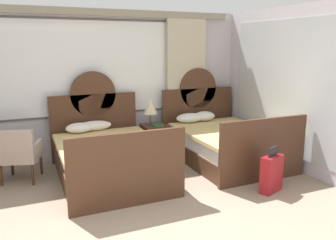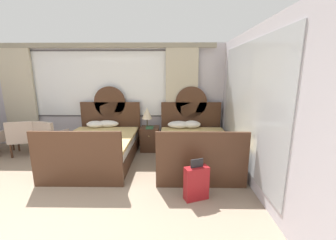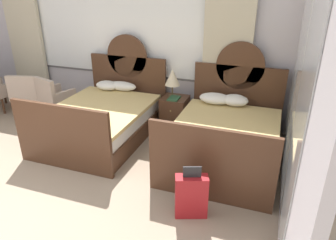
{
  "view_description": "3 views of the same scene",
  "coord_description": "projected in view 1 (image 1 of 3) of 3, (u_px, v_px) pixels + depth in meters",
  "views": [
    {
      "loc": [
        -0.91,
        -2.62,
        2.05
      ],
      "look_at": [
        1.16,
        2.18,
        0.91
      ],
      "focal_mm": 36.55,
      "sensor_mm": 36.0,
      "label": 1
    },
    {
      "loc": [
        1.86,
        -2.0,
        1.93
      ],
      "look_at": [
        1.8,
        2.18,
        1.01
      ],
      "focal_mm": 22.66,
      "sensor_mm": 36.0,
      "label": 2
    },
    {
      "loc": [
        3.0,
        -1.85,
        2.55
      ],
      "look_at": [
        1.78,
        1.57,
        0.92
      ],
      "focal_mm": 33.62,
      "sensor_mm": 36.0,
      "label": 3
    }
  ],
  "objects": [
    {
      "name": "book_on_nightstand",
      "position": [
        157.0,
        125.0,
        6.31
      ],
      "size": [
        0.18,
        0.26,
        0.03
      ],
      "color": "#285133",
      "rests_on": "nightstand_between_beds"
    },
    {
      "name": "wall_right_mirror",
      "position": [
        304.0,
        90.0,
        5.51
      ],
      "size": [
        0.08,
        4.24,
        2.7
      ],
      "color": "silver",
      "rests_on": "ground_plane"
    },
    {
      "name": "suitcase_on_floor",
      "position": [
        271.0,
        174.0,
        4.86
      ],
      "size": [
        0.4,
        0.28,
        0.67
      ],
      "color": "maroon",
      "rests_on": "ground_plane"
    },
    {
      "name": "wall_back_window",
      "position": [
        76.0,
        81.0,
        6.1
      ],
      "size": [
        6.49,
        0.22,
        2.7
      ],
      "color": "silver",
      "rests_on": "ground_plane"
    },
    {
      "name": "table_lamp_on_nightstand",
      "position": [
        150.0,
        106.0,
        6.33
      ],
      "size": [
        0.27,
        0.27,
        0.5
      ],
      "color": "brown",
      "rests_on": "nightstand_between_beds"
    },
    {
      "name": "bed_near_window",
      "position": [
        108.0,
        157.0,
        5.38
      ],
      "size": [
        1.56,
        2.19,
        1.61
      ],
      "color": "#472B1C",
      "rests_on": "ground_plane"
    },
    {
      "name": "nightstand_between_beds",
      "position": [
        155.0,
        140.0,
        6.45
      ],
      "size": [
        0.45,
        0.48,
        0.6
      ],
      "color": "#472B1C",
      "rests_on": "ground_plane"
    },
    {
      "name": "armchair_by_window_left",
      "position": [
        19.0,
        152.0,
        5.18
      ],
      "size": [
        0.71,
        0.71,
        0.85
      ],
      "color": "#B29E8E",
      "rests_on": "ground_plane"
    },
    {
      "name": "bed_near_mirror",
      "position": [
        223.0,
        142.0,
        6.21
      ],
      "size": [
        1.56,
        2.19,
        1.61
      ],
      "color": "#472B1C",
      "rests_on": "ground_plane"
    }
  ]
}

